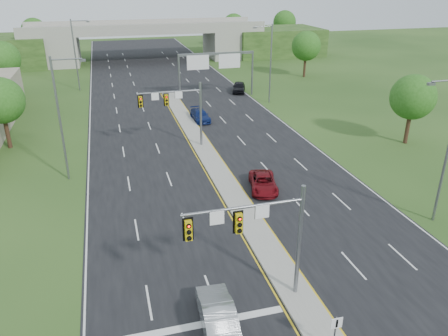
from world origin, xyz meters
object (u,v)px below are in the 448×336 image
at_px(sign_gantry, 215,63).
at_px(car_far_a, 263,183).
at_px(signal_mast_far, 179,106).
at_px(overpass, 146,44).
at_px(keep_right_sign, 336,329).
at_px(car_silver, 217,314).
at_px(car_far_b, 200,115).
at_px(car_far_c, 239,87).
at_px(signal_mast_near, 262,230).

distance_m(sign_gantry, car_far_a, 32.25).
height_order(signal_mast_far, overpass, overpass).
distance_m(keep_right_sign, car_silver, 5.99).
bearing_deg(car_silver, overpass, -89.83).
bearing_deg(car_far_b, car_silver, -102.99).
height_order(car_far_b, car_far_c, car_far_c).
height_order(sign_gantry, car_far_b, sign_gantry).
bearing_deg(overpass, signal_mast_near, -91.62).
bearing_deg(sign_gantry, car_far_b, -113.83).
distance_m(sign_gantry, car_silver, 47.89).
distance_m(overpass, car_far_a, 66.90).
distance_m(car_silver, car_far_b, 35.96).
xyz_separation_m(signal_mast_near, car_silver, (-2.74, -1.23, -3.91)).
distance_m(signal_mast_far, keep_right_sign, 29.71).
distance_m(signal_mast_far, car_far_b, 10.75).
relative_size(signal_mast_far, sign_gantry, 0.60).
height_order(signal_mast_near, car_far_b, signal_mast_near).
bearing_deg(signal_mast_near, car_silver, -155.76).
bearing_deg(sign_gantry, car_silver, -104.19).
bearing_deg(sign_gantry, car_far_a, -96.93).
xyz_separation_m(keep_right_sign, car_far_a, (2.83, 17.75, -0.84)).
relative_size(sign_gantry, car_far_c, 2.47).
relative_size(car_far_a, car_far_b, 1.01).
relative_size(car_far_a, car_far_c, 1.01).
bearing_deg(keep_right_sign, car_far_a, 80.95).
bearing_deg(car_far_c, keep_right_sign, -82.80).
bearing_deg(car_silver, car_far_a, -114.63).
bearing_deg(car_far_c, car_silver, -89.08).
bearing_deg(car_far_c, sign_gantry, -135.24).
bearing_deg(signal_mast_near, sign_gantry, 78.75).
xyz_separation_m(signal_mast_far, keep_right_sign, (2.26, -29.45, -3.21)).
bearing_deg(car_silver, car_far_b, -97.31).
bearing_deg(car_silver, signal_mast_far, -92.28).
xyz_separation_m(car_far_a, car_far_b, (-0.97, 20.77, 0.02)).
bearing_deg(signal_mast_far, signal_mast_near, -90.00).
distance_m(signal_mast_near, keep_right_sign, 5.94).
bearing_deg(keep_right_sign, sign_gantry, 82.30).
height_order(signal_mast_far, car_far_c, signal_mast_far).
bearing_deg(car_far_c, signal_mast_far, -101.77).
relative_size(signal_mast_near, sign_gantry, 0.60).
relative_size(signal_mast_far, keep_right_sign, 3.18).
xyz_separation_m(signal_mast_far, overpass, (2.26, 55.07, -1.17)).
relative_size(sign_gantry, overpass, 0.14).
relative_size(signal_mast_near, car_silver, 1.44).
distance_m(overpass, car_far_b, 46.13).
bearing_deg(sign_gantry, signal_mast_far, -114.11).
distance_m(signal_mast_near, signal_mast_far, 25.00).
xyz_separation_m(signal_mast_near, signal_mast_far, (0.00, 25.00, 0.00)).
height_order(car_silver, car_far_c, same).
height_order(keep_right_sign, car_far_b, keep_right_sign).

